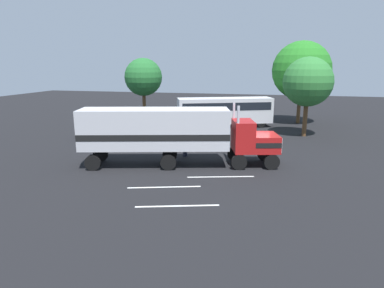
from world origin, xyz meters
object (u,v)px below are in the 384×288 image
(parked_bus, at_px, (225,109))
(tree_left, at_px, (143,77))
(parked_car, at_px, (106,129))
(tree_right, at_px, (302,70))
(person_bystander, at_px, (185,146))
(semi_truck, at_px, (170,132))
(tree_center, at_px, (308,82))

(parked_bus, distance_m, tree_left, 11.76)
(parked_bus, height_order, parked_car, parked_bus)
(tree_right, bearing_deg, person_bystander, -117.92)
(parked_car, bearing_deg, tree_left, 89.72)
(semi_truck, relative_size, tree_left, 1.78)
(parked_bus, distance_m, tree_center, 9.93)
(tree_left, distance_m, tree_center, 20.48)
(person_bystander, height_order, parked_car, person_bystander)
(tree_left, xyz_separation_m, tree_center, (19.69, -5.62, -0.09))
(parked_bus, xyz_separation_m, parked_car, (-11.03, -8.25, -1.26))
(person_bystander, distance_m, tree_right, 21.67)
(tree_left, bearing_deg, person_bystander, -58.74)
(semi_truck, height_order, parked_bus, semi_truck)
(semi_truck, height_order, tree_center, tree_center)
(parked_bus, xyz_separation_m, tree_center, (8.71, -3.31, 3.43))
(tree_center, bearing_deg, tree_right, 90.79)
(person_bystander, bearing_deg, semi_truck, -98.87)
(tree_center, bearing_deg, parked_bus, 159.21)
(person_bystander, relative_size, parked_car, 0.34)
(semi_truck, distance_m, tree_center, 16.94)
(person_bystander, height_order, tree_right, tree_right)
(parked_bus, bearing_deg, tree_left, 168.10)
(parked_car, height_order, tree_right, tree_right)
(tree_left, bearing_deg, tree_center, -15.93)
(semi_truck, xyz_separation_m, parked_bus, (1.61, 16.40, -0.46))
(person_bystander, relative_size, tree_left, 0.20)
(tree_center, bearing_deg, semi_truck, -128.24)
(person_bystander, distance_m, parked_bus, 13.90)
(parked_car, bearing_deg, tree_center, 14.05)
(semi_truck, distance_m, person_bystander, 3.10)
(parked_car, xyz_separation_m, tree_left, (0.05, 10.56, 4.78))
(parked_car, xyz_separation_m, tree_right, (19.63, 12.95, 5.68))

